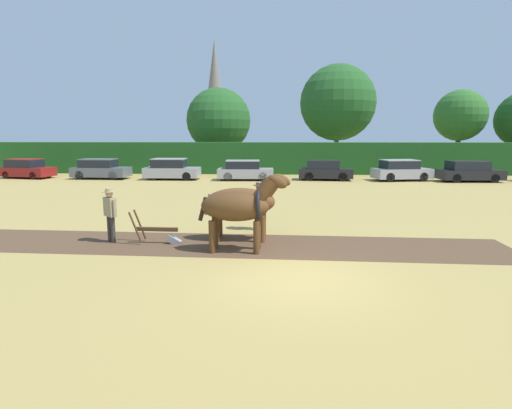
% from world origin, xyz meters
% --- Properties ---
extents(ground_plane, '(240.00, 240.00, 0.00)m').
position_xyz_m(ground_plane, '(0.00, 0.00, 0.00)').
color(ground_plane, '#A88E4C').
extents(plowed_furrow_strip, '(23.54, 3.40, 0.01)m').
position_xyz_m(plowed_furrow_strip, '(-5.26, 2.93, 0.00)').
color(plowed_furrow_strip, brown).
rests_on(plowed_furrow_strip, ground).
extents(hedgerow, '(78.23, 1.86, 2.73)m').
position_xyz_m(hedgerow, '(0.00, 26.21, 1.36)').
color(hedgerow, '#1E511E').
rests_on(hedgerow, ground).
extents(tree_far_left, '(6.35, 6.35, 7.98)m').
position_xyz_m(tree_far_left, '(-6.42, 31.24, 4.79)').
color(tree_far_left, '#4C3823').
rests_on(tree_far_left, ground).
extents(tree_left, '(7.47, 7.47, 10.25)m').
position_xyz_m(tree_left, '(5.40, 32.14, 6.51)').
color(tree_left, brown).
rests_on(tree_left, ground).
extents(tree_center_left, '(4.85, 4.85, 7.64)m').
position_xyz_m(tree_center_left, '(16.90, 30.98, 5.19)').
color(tree_center_left, '#423323').
rests_on(tree_center_left, ground).
extents(church_spire, '(3.12, 3.12, 20.29)m').
position_xyz_m(church_spire, '(-11.98, 65.50, 10.62)').
color(church_spire, gray).
rests_on(church_spire, ground).
extents(draft_horse_lead_left, '(2.63, 0.97, 2.32)m').
position_xyz_m(draft_horse_lead_left, '(-1.65, 2.19, 1.32)').
color(draft_horse_lead_left, '#513319').
rests_on(draft_horse_lead_left, ground).
extents(draft_horse_lead_right, '(2.85, 0.99, 2.23)m').
position_xyz_m(draft_horse_lead_right, '(-1.61, 3.46, 1.25)').
color(draft_horse_lead_right, brown).
rests_on(draft_horse_lead_right, ground).
extents(plow, '(1.59, 0.47, 1.13)m').
position_xyz_m(plow, '(-4.17, 2.90, 0.32)').
color(plow, '#4C331E').
rests_on(plow, ground).
extents(farmer_at_plow, '(0.53, 0.47, 1.71)m').
position_xyz_m(farmer_at_plow, '(-5.77, 2.98, 1.00)').
color(farmer_at_plow, '#38332D').
rests_on(farmer_at_plow, ground).
extents(farmer_beside_team, '(0.54, 0.46, 1.70)m').
position_xyz_m(farmer_beside_team, '(-1.19, 4.89, 1.00)').
color(farmer_beside_team, '#28334C').
rests_on(farmer_beside_team, ground).
extents(parked_car_far_left, '(4.24, 2.44, 1.51)m').
position_xyz_m(parked_car_far_left, '(-20.29, 21.39, 0.72)').
color(parked_car_far_left, maroon).
rests_on(parked_car_far_left, ground).
extents(parked_car_left, '(4.31, 1.98, 1.54)m').
position_xyz_m(parked_car_left, '(-14.25, 21.19, 0.74)').
color(parked_car_left, '#565B66').
rests_on(parked_car_left, ground).
extents(parked_car_center_left, '(4.12, 1.80, 1.60)m').
position_xyz_m(parked_car_center_left, '(-8.62, 21.00, 0.76)').
color(parked_car_center_left, '#9E9EA8').
rests_on(parked_car_center_left, ground).
extents(parked_car_center, '(4.20, 1.89, 1.50)m').
position_xyz_m(parked_car_center, '(-2.99, 20.82, 0.72)').
color(parked_car_center, '#9E9EA8').
rests_on(parked_car_center, ground).
extents(parked_car_center_right, '(4.08, 2.00, 1.49)m').
position_xyz_m(parked_car_center_right, '(3.02, 21.23, 0.72)').
color(parked_car_center_right, black).
rests_on(parked_car_center_right, ground).
extents(parked_car_right, '(4.39, 2.53, 1.56)m').
position_xyz_m(parked_car_right, '(8.63, 21.12, 0.75)').
color(parked_car_right, '#9E9EA8').
rests_on(parked_car_right, ground).
extents(parked_car_far_right, '(4.47, 2.04, 1.50)m').
position_xyz_m(parked_car_far_right, '(13.39, 20.73, 0.72)').
color(parked_car_far_right, black).
rests_on(parked_car_far_right, ground).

